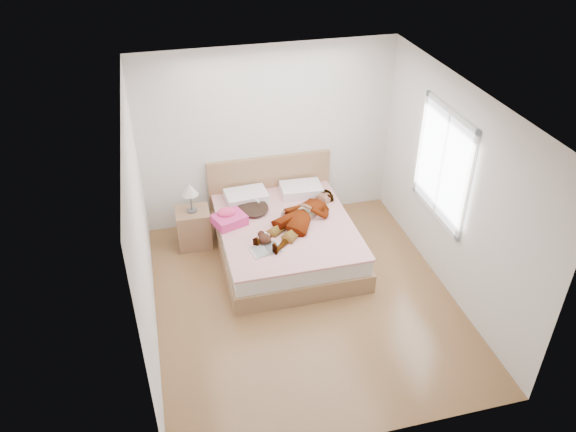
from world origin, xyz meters
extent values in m
plane|color=#4F3218|center=(0.00, 0.00, 0.00)|extent=(4.00, 4.00, 0.00)
imported|color=white|center=(0.20, 0.97, 0.62)|extent=(1.58, 1.51, 0.22)
ellipsoid|color=black|center=(-0.37, 1.42, 0.55)|extent=(0.55, 0.63, 0.08)
cube|color=silver|center=(-0.30, 1.37, 0.67)|extent=(0.09, 0.09, 0.05)
plane|color=white|center=(0.00, 0.00, 2.60)|extent=(4.00, 4.00, 0.00)
plane|color=silver|center=(0.00, 2.00, 1.30)|extent=(3.60, 0.00, 3.60)
plane|color=silver|center=(0.00, -2.00, 1.30)|extent=(3.60, 0.00, 3.60)
plane|color=white|center=(-1.80, 0.00, 1.30)|extent=(0.00, 4.00, 4.00)
plane|color=silver|center=(1.80, 0.00, 1.30)|extent=(0.00, 4.00, 4.00)
cube|color=white|center=(1.78, 0.30, 1.50)|extent=(0.02, 1.10, 1.30)
cube|color=silver|center=(1.78, -0.28, 1.50)|extent=(0.04, 0.06, 1.42)
cube|color=silver|center=(1.78, 0.88, 1.50)|extent=(0.04, 0.06, 1.42)
cube|color=silver|center=(1.78, 0.30, 0.82)|extent=(0.04, 1.22, 0.06)
cube|color=silver|center=(1.78, 0.30, 2.18)|extent=(0.04, 1.22, 0.06)
cube|color=silver|center=(1.77, 0.30, 1.50)|extent=(0.03, 0.04, 1.30)
cube|color=olive|center=(0.00, 0.95, 0.13)|extent=(1.78, 2.08, 0.26)
cube|color=silver|center=(0.00, 0.95, 0.37)|extent=(1.70, 2.00, 0.22)
cube|color=silver|center=(0.00, 0.95, 0.49)|extent=(1.74, 2.04, 0.03)
cube|color=#8C6140|center=(0.00, 1.96, 0.50)|extent=(1.80, 0.07, 1.00)
cube|color=white|center=(-0.40, 1.67, 0.57)|extent=(0.61, 0.44, 0.13)
cube|color=white|center=(0.40, 1.67, 0.57)|extent=(0.60, 0.43, 0.13)
cube|color=#EF4188|center=(-0.72, 1.13, 0.58)|extent=(0.49, 0.44, 0.13)
ellipsoid|color=#FF4582|center=(-0.75, 1.19, 0.66)|extent=(0.25, 0.19, 0.12)
cube|color=silver|center=(-0.38, 0.45, 0.52)|extent=(0.41, 0.31, 0.01)
cube|color=white|center=(-0.48, 0.44, 0.52)|extent=(0.23, 0.28, 0.02)
cube|color=#262626|center=(-0.29, 0.47, 0.52)|extent=(0.23, 0.28, 0.02)
cylinder|color=white|center=(-0.36, 0.66, 0.56)|extent=(0.10, 0.10, 0.10)
torus|color=white|center=(-0.31, 0.67, 0.56)|extent=(0.07, 0.03, 0.07)
cylinder|color=black|center=(-0.36, 0.66, 0.60)|extent=(0.09, 0.09, 0.00)
ellipsoid|color=black|center=(-0.36, 0.60, 0.57)|extent=(0.19, 0.20, 0.13)
ellipsoid|color=#F5E8CC|center=(-0.36, 0.59, 0.58)|extent=(0.10, 0.11, 0.06)
sphere|color=black|center=(-0.39, 0.69, 0.58)|extent=(0.10, 0.10, 0.10)
sphere|color=#EF9CBD|center=(-0.43, 0.71, 0.60)|extent=(0.04, 0.04, 0.04)
sphere|color=#FEA5C7|center=(-0.36, 0.73, 0.60)|extent=(0.04, 0.04, 0.04)
ellipsoid|color=black|center=(-0.41, 0.55, 0.54)|extent=(0.05, 0.06, 0.03)
ellipsoid|color=black|center=(-0.30, 0.58, 0.54)|extent=(0.05, 0.06, 0.03)
cube|color=#8A5E3F|center=(-1.18, 1.50, 0.28)|extent=(0.46, 0.41, 0.55)
cylinder|color=#505050|center=(-1.18, 1.50, 0.56)|extent=(0.14, 0.14, 0.02)
cylinder|color=#505050|center=(-1.18, 1.50, 0.70)|extent=(0.02, 0.02, 0.28)
cone|color=beige|center=(-1.18, 1.50, 0.90)|extent=(0.23, 0.23, 0.16)
camera|label=1|loc=(-1.47, -5.02, 4.67)|focal=35.00mm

